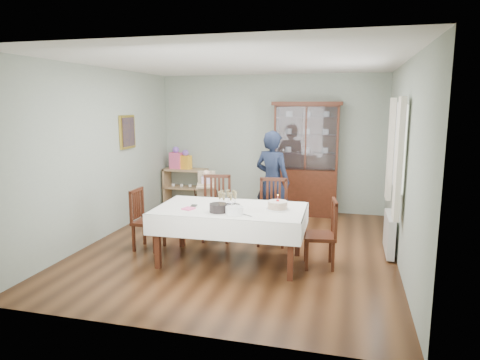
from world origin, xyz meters
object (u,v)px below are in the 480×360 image
(chair_end_right, at_px, (320,247))
(champagne_tray, at_px, (228,202))
(chair_far_left, at_px, (216,221))
(gift_bag_orange, at_px, (186,160))
(high_chair, at_px, (207,202))
(gift_bag_pink, at_px, (176,159))
(woman, at_px, (272,182))
(birthday_cake, at_px, (278,205))
(dining_table, at_px, (231,235))
(chair_far_right, at_px, (272,225))
(china_cabinet, at_px, (306,157))
(sideboard, at_px, (186,188))
(chair_end_left, at_px, (148,231))

(chair_end_right, bearing_deg, champagne_tray, -95.18)
(chair_far_left, xyz_separation_m, gift_bag_orange, (-1.28, 1.94, 0.68))
(high_chair, bearing_deg, gift_bag_pink, 117.66)
(woman, distance_m, gift_bag_pink, 2.62)
(birthday_cake, bearing_deg, dining_table, -174.47)
(chair_far_left, relative_size, champagne_tray, 2.87)
(champagne_tray, bearing_deg, birthday_cake, 0.87)
(high_chair, distance_m, gift_bag_orange, 1.47)
(chair_far_right, xyz_separation_m, high_chair, (-1.36, 0.87, 0.08))
(birthday_cake, bearing_deg, china_cabinet, 88.33)
(sideboard, bearing_deg, chair_end_right, -42.45)
(woman, distance_m, birthday_cake, 1.53)
(dining_table, bearing_deg, champagne_tray, 136.18)
(dining_table, height_order, gift_bag_pink, gift_bag_pink)
(chair_end_left, distance_m, gift_bag_orange, 2.77)
(chair_far_right, bearing_deg, gift_bag_orange, 133.93)
(gift_bag_pink, bearing_deg, chair_end_left, -76.27)
(chair_far_left, relative_size, birthday_cake, 3.36)
(dining_table, xyz_separation_m, china_cabinet, (0.71, 2.84, 0.74))
(dining_table, distance_m, chair_end_left, 1.36)
(chair_end_left, relative_size, gift_bag_pink, 1.96)
(chair_end_left, distance_m, birthday_cake, 2.04)
(china_cabinet, distance_m, chair_end_right, 2.88)
(woman, bearing_deg, birthday_cake, 122.67)
(high_chair, bearing_deg, birthday_cake, -63.67)
(chair_end_right, bearing_deg, dining_table, -92.62)
(sideboard, distance_m, chair_end_right, 4.05)
(chair_far_right, xyz_separation_m, chair_end_right, (0.79, -0.78, -0.03))
(chair_far_right, relative_size, gift_bag_pink, 2.17)
(woman, bearing_deg, chair_far_right, 120.18)
(china_cabinet, bearing_deg, champagne_tray, -105.31)
(dining_table, relative_size, chair_end_left, 2.25)
(dining_table, relative_size, sideboard, 2.25)
(chair_far_left, height_order, gift_bag_pink, gift_bag_pink)
(dining_table, height_order, gift_bag_orange, gift_bag_orange)
(chair_far_right, height_order, chair_end_left, chair_far_right)
(china_cabinet, bearing_deg, woman, -108.09)
(chair_far_left, distance_m, birthday_cake, 1.49)
(chair_end_right, xyz_separation_m, gift_bag_orange, (-2.96, 2.71, 0.71))
(chair_end_left, bearing_deg, woman, -49.68)
(chair_far_right, height_order, gift_bag_pink, gift_bag_pink)
(sideboard, bearing_deg, chair_end_left, -80.32)
(chair_far_right, relative_size, chair_end_right, 1.10)
(dining_table, relative_size, china_cabinet, 0.93)
(high_chair, xyz_separation_m, gift_bag_pink, (-1.03, 1.07, 0.63))
(sideboard, distance_m, gift_bag_orange, 0.58)
(chair_end_left, bearing_deg, high_chair, -13.02)
(chair_far_left, height_order, chair_far_right, chair_far_left)
(woman, bearing_deg, high_chair, 9.29)
(dining_table, distance_m, high_chair, 2.02)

